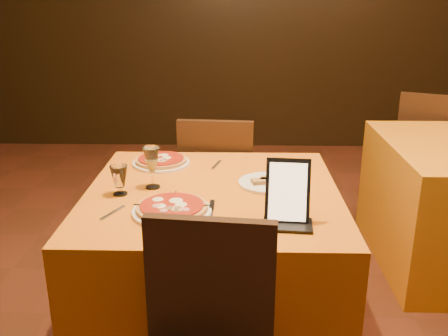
{
  "coord_description": "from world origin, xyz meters",
  "views": [
    {
      "loc": [
        -0.17,
        -1.73,
        1.56
      ],
      "look_at": [
        -0.22,
        0.28,
        0.86
      ],
      "focal_mm": 40.0,
      "sensor_mm": 36.0,
      "label": 1
    }
  ],
  "objects_px": {
    "chair_main_far": "(219,186)",
    "pizza_near": "(172,209)",
    "pizza_far": "(161,162)",
    "water_glass": "(119,180)",
    "tablet": "(288,191)",
    "main_table": "(213,265)",
    "chair_side_far": "(426,150)",
    "wine_glass": "(152,167)"
  },
  "relations": [
    {
      "from": "water_glass",
      "to": "tablet",
      "type": "xyz_separation_m",
      "value": [
        0.69,
        -0.24,
        0.06
      ]
    },
    {
      "from": "chair_main_far",
      "to": "tablet",
      "type": "relative_size",
      "value": 3.73
    },
    {
      "from": "chair_side_far",
      "to": "tablet",
      "type": "distance_m",
      "value": 2.29
    },
    {
      "from": "pizza_near",
      "to": "pizza_far",
      "type": "bearing_deg",
      "value": 102.2
    },
    {
      "from": "main_table",
      "to": "tablet",
      "type": "distance_m",
      "value": 0.65
    },
    {
      "from": "chair_side_far",
      "to": "water_glass",
      "type": "distance_m",
      "value": 2.55
    },
    {
      "from": "tablet",
      "to": "pizza_near",
      "type": "bearing_deg",
      "value": 177.74
    },
    {
      "from": "pizza_near",
      "to": "tablet",
      "type": "height_order",
      "value": "tablet"
    },
    {
      "from": "chair_side_far",
      "to": "tablet",
      "type": "height_order",
      "value": "tablet"
    },
    {
      "from": "pizza_near",
      "to": "pizza_far",
      "type": "height_order",
      "value": "same"
    },
    {
      "from": "pizza_far",
      "to": "wine_glass",
      "type": "bearing_deg",
      "value": -88.45
    },
    {
      "from": "chair_side_far",
      "to": "tablet",
      "type": "relative_size",
      "value": 3.73
    },
    {
      "from": "main_table",
      "to": "tablet",
      "type": "height_order",
      "value": "tablet"
    },
    {
      "from": "pizza_far",
      "to": "tablet",
      "type": "bearing_deg",
      "value": -48.55
    },
    {
      "from": "chair_main_far",
      "to": "pizza_near",
      "type": "xyz_separation_m",
      "value": [
        -0.15,
        -1.05,
        0.31
      ]
    },
    {
      "from": "main_table",
      "to": "chair_side_far",
      "type": "relative_size",
      "value": 1.21
    },
    {
      "from": "main_table",
      "to": "chair_side_far",
      "type": "height_order",
      "value": "chair_side_far"
    },
    {
      "from": "pizza_near",
      "to": "pizza_far",
      "type": "distance_m",
      "value": 0.6
    },
    {
      "from": "main_table",
      "to": "water_glass",
      "type": "bearing_deg",
      "value": -171.27
    },
    {
      "from": "chair_main_far",
      "to": "wine_glass",
      "type": "height_order",
      "value": "wine_glass"
    },
    {
      "from": "main_table",
      "to": "chair_side_far",
      "type": "xyz_separation_m",
      "value": [
        1.53,
        1.58,
        0.08
      ]
    },
    {
      "from": "chair_side_far",
      "to": "wine_glass",
      "type": "relative_size",
      "value": 4.79
    },
    {
      "from": "wine_glass",
      "to": "tablet",
      "type": "height_order",
      "value": "tablet"
    },
    {
      "from": "chair_side_far",
      "to": "pizza_near",
      "type": "xyz_separation_m",
      "value": [
        -1.68,
        -1.82,
        0.31
      ]
    },
    {
      "from": "chair_main_far",
      "to": "chair_side_far",
      "type": "xyz_separation_m",
      "value": [
        1.53,
        0.77,
        0.0
      ]
    },
    {
      "from": "chair_main_far",
      "to": "chair_side_far",
      "type": "bearing_deg",
      "value": -148.84
    },
    {
      "from": "main_table",
      "to": "pizza_near",
      "type": "relative_size",
      "value": 3.52
    },
    {
      "from": "wine_glass",
      "to": "tablet",
      "type": "xyz_separation_m",
      "value": [
        0.56,
        -0.33,
        0.03
      ]
    },
    {
      "from": "chair_side_far",
      "to": "pizza_near",
      "type": "bearing_deg",
      "value": 70.81
    },
    {
      "from": "chair_main_far",
      "to": "pizza_near",
      "type": "bearing_deg",
      "value": 86.34
    },
    {
      "from": "pizza_far",
      "to": "water_glass",
      "type": "bearing_deg",
      "value": -106.35
    },
    {
      "from": "chair_main_far",
      "to": "pizza_near",
      "type": "distance_m",
      "value": 1.1
    },
    {
      "from": "water_glass",
      "to": "tablet",
      "type": "bearing_deg",
      "value": -19.41
    },
    {
      "from": "main_table",
      "to": "chair_side_far",
      "type": "bearing_deg",
      "value": 45.92
    },
    {
      "from": "pizza_far",
      "to": "water_glass",
      "type": "height_order",
      "value": "water_glass"
    },
    {
      "from": "chair_side_far",
      "to": "wine_glass",
      "type": "distance_m",
      "value": 2.4
    },
    {
      "from": "pizza_far",
      "to": "main_table",
      "type": "bearing_deg",
      "value": -51.17
    },
    {
      "from": "pizza_near",
      "to": "wine_glass",
      "type": "bearing_deg",
      "value": 113.81
    },
    {
      "from": "pizza_far",
      "to": "tablet",
      "type": "relative_size",
      "value": 1.17
    },
    {
      "from": "pizza_far",
      "to": "water_glass",
      "type": "xyz_separation_m",
      "value": [
        -0.12,
        -0.4,
        0.05
      ]
    },
    {
      "from": "main_table",
      "to": "pizza_near",
      "type": "distance_m",
      "value": 0.48
    },
    {
      "from": "main_table",
      "to": "chair_main_far",
      "type": "bearing_deg",
      "value": 90.0
    }
  ]
}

